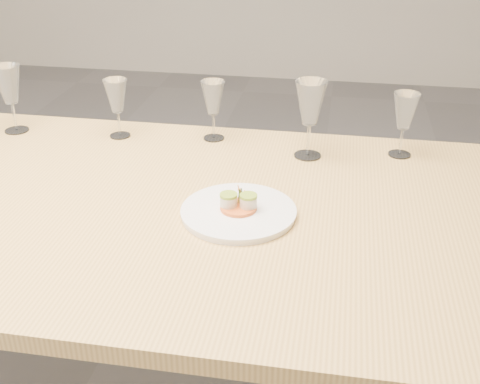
% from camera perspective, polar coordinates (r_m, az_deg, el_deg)
% --- Properties ---
extents(dining_table, '(2.40, 1.00, 0.75)m').
position_cam_1_polar(dining_table, '(1.61, -18.46, -2.04)').
color(dining_table, '#DDB060').
rests_on(dining_table, ground).
extents(dinner_plate, '(0.27, 0.27, 0.07)m').
position_cam_1_polar(dinner_plate, '(1.38, -0.13, -1.80)').
color(dinner_plate, white).
rests_on(dinner_plate, dining_table).
extents(wine_glass_0, '(0.08, 0.08, 0.20)m').
position_cam_1_polar(wine_glass_0, '(1.93, -21.08, 9.37)').
color(wine_glass_0, white).
rests_on(wine_glass_0, dining_table).
extents(wine_glass_1, '(0.07, 0.07, 0.18)m').
position_cam_1_polar(wine_glass_1, '(1.81, -11.64, 8.80)').
color(wine_glass_1, white).
rests_on(wine_glass_1, dining_table).
extents(wine_glass_2, '(0.07, 0.07, 0.18)m').
position_cam_1_polar(wine_glass_2, '(1.76, -2.58, 8.80)').
color(wine_glass_2, white).
rests_on(wine_glass_2, dining_table).
extents(wine_glass_3, '(0.09, 0.09, 0.22)m').
position_cam_1_polar(wine_glass_3, '(1.64, 6.69, 8.25)').
color(wine_glass_3, white).
rests_on(wine_glass_3, dining_table).
extents(wine_glass_4, '(0.07, 0.07, 0.18)m').
position_cam_1_polar(wine_glass_4, '(1.70, 15.37, 7.28)').
color(wine_glass_4, white).
rests_on(wine_glass_4, dining_table).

